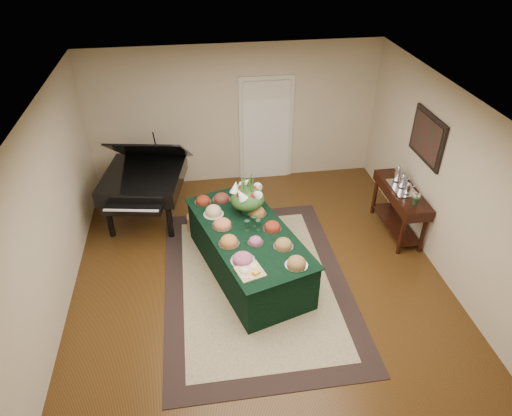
{
  "coord_description": "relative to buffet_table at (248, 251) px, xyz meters",
  "views": [
    {
      "loc": [
        -0.81,
        -5.11,
        4.77
      ],
      "look_at": [
        0.0,
        0.3,
        1.05
      ],
      "focal_mm": 32.0,
      "sensor_mm": 36.0,
      "label": 1
    }
  ],
  "objects": [
    {
      "name": "buffet_table",
      "position": [
        0.0,
        0.0,
        0.0
      ],
      "size": [
        1.78,
        2.62,
        0.77
      ],
      "color": "black",
      "rests_on": "ground"
    },
    {
      "name": "floral_centerpiece",
      "position": [
        0.06,
        0.46,
        0.7
      ],
      "size": [
        0.53,
        0.53,
        0.53
      ],
      "color": "#13311F",
      "rests_on": "buffet_table"
    },
    {
      "name": "cutting_board",
      "position": [
        -0.09,
        -0.88,
        0.42
      ],
      "size": [
        0.41,
        0.41,
        0.1
      ],
      "color": "tan",
      "rests_on": "buffet_table"
    },
    {
      "name": "pink_bouquet",
      "position": [
        2.64,
        0.19,
        0.59
      ],
      "size": [
        0.16,
        0.16,
        0.2
      ],
      "color": "#13311F",
      "rests_on": "mahogany_sideboard"
    },
    {
      "name": "food_platters",
      "position": [
        -0.04,
        0.15,
        0.43
      ],
      "size": [
        1.42,
        2.22,
        0.13
      ],
      "color": "silver",
      "rests_on": "buffet_table"
    },
    {
      "name": "area_rug",
      "position": [
        0.08,
        -0.29,
        -0.38
      ],
      "size": [
        2.7,
        3.78,
        0.01
      ],
      "color": "black",
      "rests_on": "ground"
    },
    {
      "name": "ground",
      "position": [
        0.15,
        -0.15,
        -0.39
      ],
      "size": [
        6.0,
        6.0,
        0.0
      ],
      "primitive_type": "plane",
      "color": "black",
      "rests_on": "ground"
    },
    {
      "name": "mahogany_sideboard",
      "position": [
        2.64,
        0.63,
        0.26
      ],
      "size": [
        0.45,
        1.38,
        0.84
      ],
      "color": "black",
      "rests_on": "ground"
    },
    {
      "name": "grand_piano",
      "position": [
        -1.57,
        1.65,
        0.41
      ],
      "size": [
        1.63,
        1.75,
        1.62
      ],
      "color": "black",
      "rests_on": "ground"
    },
    {
      "name": "tea_service",
      "position": [
        2.64,
        0.7,
        0.57
      ],
      "size": [
        0.34,
        0.58,
        0.3
      ],
      "color": "silver",
      "rests_on": "mahogany_sideboard"
    },
    {
      "name": "wall_painting",
      "position": [
        2.86,
        0.63,
        1.36
      ],
      "size": [
        0.05,
        0.95,
        0.75
      ],
      "color": "black",
      "rests_on": "ground"
    },
    {
      "name": "kitchen_doorway",
      "position": [
        0.75,
        2.82,
        0.63
      ],
      "size": [
        1.05,
        0.07,
        2.1
      ],
      "color": "silver",
      "rests_on": "ground"
    },
    {
      "name": "green_goblets",
      "position": [
        0.09,
        0.02,
        0.47
      ],
      "size": [
        0.24,
        0.17,
        0.18
      ],
      "color": "#13311F",
      "rests_on": "buffet_table"
    },
    {
      "name": "wicker_basket",
      "position": [
        -0.67,
        1.18,
        -0.25
      ],
      "size": [
        0.45,
        0.45,
        0.28
      ],
      "primitive_type": "cylinder",
      "color": "#9C703F",
      "rests_on": "ground"
    }
  ]
}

